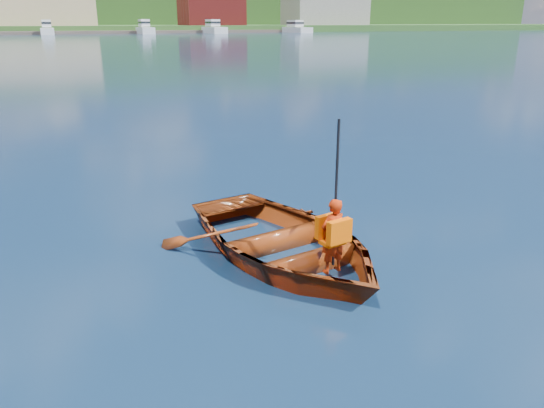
% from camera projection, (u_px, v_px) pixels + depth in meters
% --- Properties ---
extents(ground, '(600.00, 600.00, 0.00)m').
position_uv_depth(ground, '(381.00, 269.00, 7.15)').
color(ground, '#15223F').
rests_on(ground, ground).
extents(rowboat, '(3.38, 4.24, 0.79)m').
position_uv_depth(rowboat, '(283.00, 241.00, 7.45)').
color(rowboat, brown).
rests_on(rowboat, ground).
extents(child_paddler, '(0.40, 0.40, 1.95)m').
position_uv_depth(child_paddler, '(333.00, 234.00, 6.69)').
color(child_paddler, '#A92306').
rests_on(child_paddler, ground).
extents(shoreline, '(400.00, 140.00, 22.00)m').
position_uv_depth(shoreline, '(52.00, 2.00, 210.90)').
color(shoreline, '#3A5625').
rests_on(shoreline, ground).
extents(dock, '(159.97, 13.19, 0.80)m').
position_uv_depth(dock, '(61.00, 33.00, 136.54)').
color(dock, '#4E433B').
rests_on(dock, ground).
extents(waterfront_buildings, '(202.00, 16.00, 14.00)m').
position_uv_depth(waterfront_buildings, '(26.00, 4.00, 146.30)').
color(waterfront_buildings, brown).
rests_on(waterfront_buildings, ground).
extents(marina_yachts, '(140.72, 13.62, 4.26)m').
position_uv_depth(marina_yachts, '(58.00, 29.00, 131.93)').
color(marina_yachts, silver).
rests_on(marina_yachts, ground).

